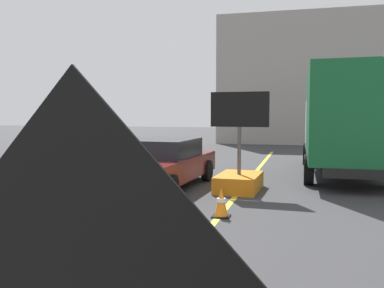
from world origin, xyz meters
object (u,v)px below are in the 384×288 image
Objects in this scene: box_truck at (345,120)px; traffic_cone_mid_lane at (188,243)px; highway_guide_sign at (366,86)px; roadwork_sign at (79,281)px; traffic_cone_far_lane at (221,202)px; pickup_car at (160,163)px; arrow_board_trailer at (239,173)px.

box_truck is 12.18× the size of traffic_cone_mid_lane.
box_truck is 9.99m from traffic_cone_mid_lane.
box_truck is 7.41m from highway_guide_sign.
roadwork_sign is 7.11m from traffic_cone_far_lane.
traffic_cone_far_lane is (-0.76, 6.98, -1.17)m from roadwork_sign.
traffic_cone_mid_lane is at bearing -67.36° from pickup_car.
highway_guide_sign is (4.56, 10.62, 2.94)m from arrow_board_trailer.
traffic_cone_far_lane is at bearing 91.65° from traffic_cone_mid_lane.
pickup_car is 6.26m from traffic_cone_mid_lane.
highway_guide_sign is 14.72m from traffic_cone_far_lane.
arrow_board_trailer is 0.54× the size of highway_guide_sign.
arrow_board_trailer is 0.34× the size of box_truck.
arrow_board_trailer reaches higher than traffic_cone_far_lane.
traffic_cone_mid_lane is (-4.39, -16.52, -3.10)m from highway_guide_sign.
arrow_board_trailer is (-0.85, 10.02, -0.99)m from roadwork_sign.
roadwork_sign is 3.59× the size of traffic_cone_mid_lane.
traffic_cone_mid_lane is (-0.67, 4.12, -1.15)m from roadwork_sign.
box_truck reaches higher than traffic_cone_mid_lane.
box_truck is 12.91× the size of traffic_cone_far_lane.
highway_guide_sign is 8.14× the size of traffic_cone_far_lane.
traffic_cone_far_lane is (-4.47, -13.67, -3.12)m from highway_guide_sign.
traffic_cone_far_lane is at bearing -88.27° from arrow_board_trailer.
highway_guide_sign is at bearing 79.81° from roadwork_sign.
traffic_cone_mid_lane reaches higher than traffic_cone_far_lane.
traffic_cone_mid_lane is (2.40, -5.76, -0.38)m from pickup_car.
highway_guide_sign reaches higher than traffic_cone_far_lane.
highway_guide_sign is 7.68× the size of traffic_cone_mid_lane.
arrow_board_trailer is at bearing 94.84° from roadwork_sign.
arrow_board_trailer is at bearing -113.24° from highway_guide_sign.
traffic_cone_mid_lane is at bearing -88.31° from arrow_board_trailer.
traffic_cone_far_lane is at bearing -114.05° from box_truck.
box_truck is at bearing 65.95° from traffic_cone_far_lane.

